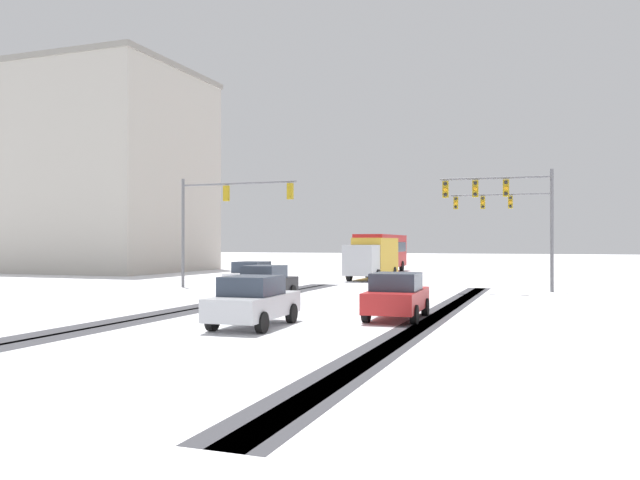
% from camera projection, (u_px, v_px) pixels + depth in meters
% --- Properties ---
extents(wheel_track_left_lane, '(1.12, 31.24, 0.01)m').
position_uv_depth(wheel_track_left_lane, '(209.00, 308.00, 25.92)').
color(wheel_track_left_lane, '#424247').
rests_on(wheel_track_left_lane, ground).
extents(wheel_track_right_lane, '(1.01, 31.24, 0.01)m').
position_uv_depth(wheel_track_right_lane, '(429.00, 317.00, 22.84)').
color(wheel_track_right_lane, '#424247').
rests_on(wheel_track_right_lane, ground).
extents(wheel_track_center, '(0.88, 31.24, 0.01)m').
position_uv_depth(wheel_track_center, '(439.00, 317.00, 22.72)').
color(wheel_track_center, '#424247').
rests_on(wheel_track_center, ground).
extents(wheel_track_oncoming, '(1.12, 31.24, 0.01)m').
position_uv_depth(wheel_track_oncoming, '(191.00, 307.00, 26.22)').
color(wheel_track_oncoming, '#424247').
rests_on(wheel_track_oncoming, ground).
extents(sidewalk_kerb_right, '(4.00, 31.24, 0.12)m').
position_uv_depth(sidewalk_kerb_right, '(600.00, 327.00, 19.61)').
color(sidewalk_kerb_right, white).
rests_on(sidewalk_kerb_right, ground).
extents(traffic_signal_near_left, '(7.51, 0.50, 6.50)m').
position_uv_depth(traffic_signal_near_left, '(222.00, 208.00, 37.19)').
color(traffic_signal_near_left, slate).
rests_on(traffic_signal_near_left, ground).
extents(traffic_signal_near_right, '(5.78, 0.75, 6.50)m').
position_uv_depth(traffic_signal_near_right, '(506.00, 203.00, 33.51)').
color(traffic_signal_near_right, slate).
rests_on(traffic_signal_near_right, ground).
extents(traffic_signal_far_right, '(6.98, 0.65, 6.50)m').
position_uv_depth(traffic_signal_far_right, '(510.00, 212.00, 44.99)').
color(traffic_signal_far_right, slate).
rests_on(traffic_signal_far_right, ground).
extents(car_white_lead, '(1.88, 4.13, 1.62)m').
position_uv_depth(car_white_lead, '(252.00, 276.00, 35.53)').
color(car_white_lead, silver).
rests_on(car_white_lead, ground).
extents(car_black_second, '(1.89, 4.13, 1.62)m').
position_uv_depth(car_black_second, '(265.00, 283.00, 29.51)').
color(car_black_second, black).
rests_on(car_black_second, ground).
extents(car_red_third, '(1.98, 4.17, 1.62)m').
position_uv_depth(car_red_third, '(397.00, 296.00, 22.21)').
color(car_red_third, red).
rests_on(car_red_third, ground).
extents(car_silver_fourth, '(1.97, 4.17, 1.62)m').
position_uv_depth(car_silver_fourth, '(253.00, 301.00, 20.14)').
color(car_silver_fourth, '#B7BABF').
rests_on(car_silver_fourth, ground).
extents(bus_oncoming, '(2.97, 11.08, 3.38)m').
position_uv_depth(bus_oncoming, '(382.00, 250.00, 56.89)').
color(bus_oncoming, '#B21E1E').
rests_on(bus_oncoming, ground).
extents(box_truck_delivery, '(2.34, 7.41, 3.02)m').
position_uv_depth(box_truck_delivery, '(372.00, 257.00, 46.32)').
color(box_truck_delivery, '#B7BABF').
rests_on(box_truck_delivery, ground).
extents(office_building_far_left_block, '(19.11, 15.44, 18.74)m').
position_uv_depth(office_building_far_left_block, '(95.00, 172.00, 60.56)').
color(office_building_far_left_block, '#B2ADA3').
rests_on(office_building_far_left_block, ground).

